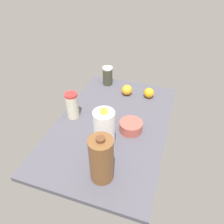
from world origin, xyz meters
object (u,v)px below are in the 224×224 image
at_px(shaker_bottle, 108,76).
at_px(orange_near_front, 149,93).
at_px(tumbler_cup, 72,105).
at_px(lime_beside_bowl, 102,118).
at_px(orange_far_back, 127,90).
at_px(chocolate_milk_jug, 101,159).
at_px(milk_jug, 104,131).
at_px(mixing_bowl, 131,126).

bearing_deg(shaker_bottle, orange_near_front, 76.50).
xyz_separation_m(tumbler_cup, shaker_bottle, (-0.51, 0.08, -0.02)).
relative_size(lime_beside_bowl, orange_far_back, 0.67).
bearing_deg(orange_far_back, chocolate_milk_jug, 6.02).
bearing_deg(orange_near_front, milk_jug, -13.34).
xyz_separation_m(mixing_bowl, orange_near_front, (-0.43, 0.04, 0.01)).
xyz_separation_m(shaker_bottle, orange_far_back, (0.11, 0.21, -0.04)).
xyz_separation_m(mixing_bowl, milk_jug, (0.20, -0.11, 0.11)).
xyz_separation_m(tumbler_cup, lime_beside_bowl, (-0.02, 0.22, -0.07)).
height_order(milk_jug, orange_near_front, milk_jug).
distance_m(lime_beside_bowl, orange_near_front, 0.47).
xyz_separation_m(shaker_bottle, orange_near_front, (0.09, 0.39, -0.04)).
bearing_deg(shaker_bottle, mixing_bowl, 33.67).
bearing_deg(tumbler_cup, milk_jug, 56.03).
relative_size(mixing_bowl, orange_far_back, 1.79).
bearing_deg(shaker_bottle, orange_far_back, 62.05).
bearing_deg(chocolate_milk_jug, tumbler_cup, -137.76).
height_order(mixing_bowl, lime_beside_bowl, mixing_bowl).
distance_m(milk_jug, chocolate_milk_jug, 0.21).
relative_size(chocolate_milk_jug, orange_near_front, 3.55).
bearing_deg(tumbler_cup, lime_beside_bowl, 94.66).
xyz_separation_m(shaker_bottle, lime_beside_bowl, (0.49, 0.13, -0.05)).
xyz_separation_m(lime_beside_bowl, orange_far_back, (-0.38, 0.07, 0.01)).
bearing_deg(orange_far_back, shaker_bottle, -117.95).
bearing_deg(mixing_bowl, shaker_bottle, -146.33).
bearing_deg(milk_jug, lime_beside_bowl, -156.10).
relative_size(mixing_bowl, chocolate_milk_jug, 0.53).
xyz_separation_m(milk_jug, lime_beside_bowl, (-0.23, -0.10, -0.11)).
relative_size(shaker_bottle, milk_jug, 0.55).
height_order(mixing_bowl, chocolate_milk_jug, chocolate_milk_jug).
bearing_deg(tumbler_cup, orange_far_back, 143.95).
height_order(chocolate_milk_jug, orange_near_front, chocolate_milk_jug).
relative_size(milk_jug, orange_far_back, 3.41).
xyz_separation_m(milk_jug, chocolate_milk_jug, (0.20, 0.06, -0.00)).
height_order(lime_beside_bowl, orange_far_back, orange_far_back).
bearing_deg(orange_near_front, tumbler_cup, -48.36).
bearing_deg(chocolate_milk_jug, orange_far_back, -173.98).
xyz_separation_m(milk_jug, orange_near_front, (-0.63, 0.15, -0.10)).
height_order(tumbler_cup, orange_far_back, tumbler_cup).
distance_m(tumbler_cup, milk_jug, 0.39).
distance_m(orange_far_back, orange_near_front, 0.18).
xyz_separation_m(chocolate_milk_jug, orange_far_back, (-0.82, -0.09, -0.09)).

